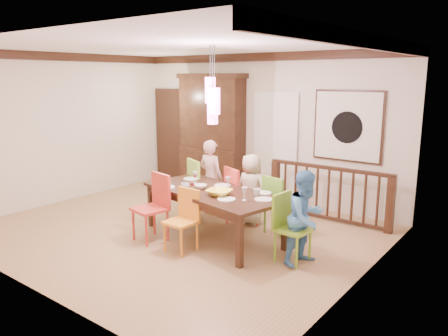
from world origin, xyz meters
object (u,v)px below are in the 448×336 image
Objects in this scene: chair_end_right at (293,224)px; person_far_mid at (251,189)px; chair_far_left at (205,184)px; person_end_right at (306,218)px; dining_table at (213,195)px; balustrade at (328,192)px; china_hutch at (212,134)px; person_far_left at (211,178)px.

person_far_mid is (-1.31, 0.95, 0.07)m from chair_end_right.
person_end_right reaches higher than chair_far_left.
dining_table is 2.68× the size of chair_end_right.
chair_far_left reaches higher than balustrade.
chair_far_left reaches higher than chair_end_right.
chair_far_left is 1.13× the size of chair_end_right.
china_hutch is at bearing -32.09° from person_far_mid.
dining_table is 1.95× the size of person_end_right.
person_far_left is 0.85m from person_far_mid.
person_end_right is (0.16, 0.04, 0.11)m from chair_end_right.
balustrade is 1.84× the size of person_far_mid.
chair_far_left is at bearing -149.23° from balustrade.
person_far_mid is 1.73m from person_end_right.
chair_far_left is at bearing 84.29° from person_far_left.
chair_end_right is 0.77× the size of person_far_mid.
dining_table is 1.15m from person_far_left.
person_far_mid is (0.85, 0.02, -0.08)m from person_far_left.
balustrade is at bearing 71.37° from dining_table.
person_far_left is at bearing 70.15° from chair_end_right.
chair_end_right is 0.37× the size of china_hutch.
china_hutch is at bearing -29.96° from chair_far_left.
person_end_right reaches higher than dining_table.
dining_table is at bearing -120.64° from balustrade.
dining_table is at bearing -50.78° from china_hutch.
balustrade is 1.35m from person_far_mid.
chair_far_left is 0.17m from person_far_left.
person_far_mid reaches higher than chair_far_left.
balustrade is at bearing -133.38° from person_far_mid.
balustrade is at bearing -6.93° from china_hutch.
dining_table is 1.06m from chair_far_left.
china_hutch is 2.10× the size of person_far_mid.
person_far_mid is at bearing -34.41° from china_hutch.
dining_table is 1.81× the size of person_far_left.
chair_far_left reaches higher than dining_table.
person_end_right reaches higher than person_far_mid.
person_far_mid reaches higher than chair_end_right.
dining_table is 2.06× the size of person_far_mid.
person_end_right is at bearing 160.73° from person_far_left.
china_hutch is 1.85× the size of person_far_left.
person_far_left is at bearing 82.57° from person_end_right.
china_hutch reaches higher than person_far_left.
person_far_left reaches higher than balustrade.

